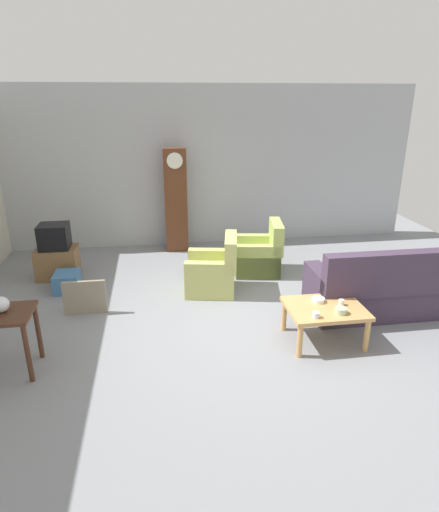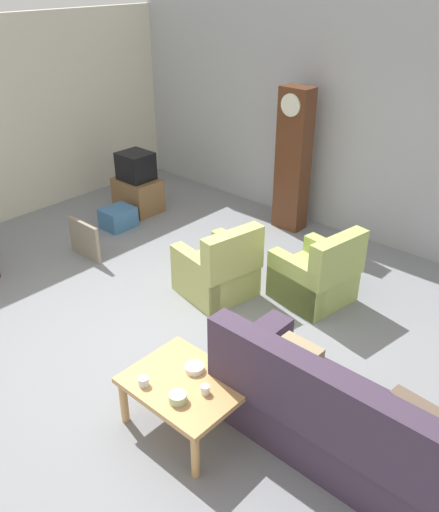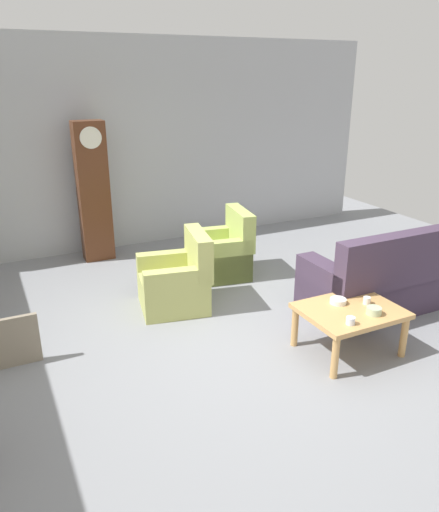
{
  "view_description": "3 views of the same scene",
  "coord_description": "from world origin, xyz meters",
  "px_view_note": "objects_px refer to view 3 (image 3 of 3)",
  "views": [
    {
      "loc": [
        -1.2,
        -5.24,
        2.94
      ],
      "look_at": [
        -0.35,
        0.36,
        0.84
      ],
      "focal_mm": 30.15,
      "sensor_mm": 36.0,
      "label": 1
    },
    {
      "loc": [
        3.28,
        -2.95,
        3.49
      ],
      "look_at": [
        0.1,
        0.57,
        0.87
      ],
      "focal_mm": 37.59,
      "sensor_mm": 36.0,
      "label": 2
    },
    {
      "loc": [
        -2.25,
        -4.02,
        2.66
      ],
      "look_at": [
        0.0,
        0.59,
        0.75
      ],
      "focal_mm": 34.48,
      "sensor_mm": 36.0,
      "label": 3
    }
  ],
  "objects_px": {
    "armchair_olive_far": "(221,254)",
    "cup_blue_rimmed": "(351,321)",
    "bowl_shallow_green": "(374,311)",
    "couch_floral": "(392,279)",
    "grandfather_clock": "(93,192)",
    "armchair_olive_near": "(177,283)",
    "framed_picture_leaning": "(7,343)",
    "bowl_white_stacked": "(338,301)",
    "coffee_table_wood": "(350,315)",
    "cup_white_porcelain": "(367,300)"
  },
  "relations": [
    {
      "from": "coffee_table_wood",
      "to": "cup_blue_rimmed",
      "type": "bearing_deg",
      "value": -130.91
    },
    {
      "from": "cup_blue_rimmed",
      "to": "grandfather_clock",
      "type": "bearing_deg",
      "value": 109.42
    },
    {
      "from": "coffee_table_wood",
      "to": "cup_blue_rimmed",
      "type": "distance_m",
      "value": 0.35
    },
    {
      "from": "couch_floral",
      "to": "framed_picture_leaning",
      "type": "height_order",
      "value": "couch_floral"
    },
    {
      "from": "bowl_shallow_green",
      "to": "cup_white_porcelain",
      "type": "bearing_deg",
      "value": 64.8
    },
    {
      "from": "couch_floral",
      "to": "grandfather_clock",
      "type": "distance_m",
      "value": 4.29
    },
    {
      "from": "framed_picture_leaning",
      "to": "cup_white_porcelain",
      "type": "relative_size",
      "value": 8.07
    },
    {
      "from": "coffee_table_wood",
      "to": "armchair_olive_near",
      "type": "bearing_deg",
      "value": 124.73
    },
    {
      "from": "armchair_olive_near",
      "to": "bowl_white_stacked",
      "type": "bearing_deg",
      "value": -53.72
    },
    {
      "from": "bowl_white_stacked",
      "to": "grandfather_clock",
      "type": "bearing_deg",
      "value": 113.81
    },
    {
      "from": "cup_white_porcelain",
      "to": "bowl_shallow_green",
      "type": "relative_size",
      "value": 0.51
    },
    {
      "from": "coffee_table_wood",
      "to": "grandfather_clock",
      "type": "distance_m",
      "value": 4.18
    },
    {
      "from": "couch_floral",
      "to": "armchair_olive_far",
      "type": "relative_size",
      "value": 2.29
    },
    {
      "from": "armchair_olive_far",
      "to": "cup_blue_rimmed",
      "type": "relative_size",
      "value": 10.87
    },
    {
      "from": "framed_picture_leaning",
      "to": "bowl_shallow_green",
      "type": "bearing_deg",
      "value": -23.28
    },
    {
      "from": "grandfather_clock",
      "to": "cup_blue_rimmed",
      "type": "bearing_deg",
      "value": -70.58
    },
    {
      "from": "coffee_table_wood",
      "to": "grandfather_clock",
      "type": "bearing_deg",
      "value": 113.48
    },
    {
      "from": "armchair_olive_near",
      "to": "grandfather_clock",
      "type": "distance_m",
      "value": 2.26
    },
    {
      "from": "couch_floral",
      "to": "armchair_olive_near",
      "type": "distance_m",
      "value": 2.56
    },
    {
      "from": "cup_blue_rimmed",
      "to": "couch_floral",
      "type": "bearing_deg",
      "value": 31.9
    },
    {
      "from": "couch_floral",
      "to": "bowl_white_stacked",
      "type": "height_order",
      "value": "couch_floral"
    },
    {
      "from": "couch_floral",
      "to": "armchair_olive_far",
      "type": "bearing_deg",
      "value": 127.75
    },
    {
      "from": "armchair_olive_far",
      "to": "bowl_shallow_green",
      "type": "bearing_deg",
      "value": -81.68
    },
    {
      "from": "couch_floral",
      "to": "coffee_table_wood",
      "type": "relative_size",
      "value": 2.19
    },
    {
      "from": "cup_white_porcelain",
      "to": "bowl_shallow_green",
      "type": "distance_m",
      "value": 0.23
    },
    {
      "from": "armchair_olive_far",
      "to": "bowl_shallow_green",
      "type": "xyz_separation_m",
      "value": [
        0.37,
        -2.56,
        0.21
      ]
    },
    {
      "from": "armchair_olive_far",
      "to": "bowl_white_stacked",
      "type": "bearing_deg",
      "value": -84.36
    },
    {
      "from": "framed_picture_leaning",
      "to": "cup_blue_rimmed",
      "type": "bearing_deg",
      "value": -26.62
    },
    {
      "from": "coffee_table_wood",
      "to": "cup_white_porcelain",
      "type": "height_order",
      "value": "cup_white_porcelain"
    },
    {
      "from": "bowl_white_stacked",
      "to": "bowl_shallow_green",
      "type": "height_order",
      "value": "bowl_shallow_green"
    },
    {
      "from": "grandfather_clock",
      "to": "bowl_shallow_green",
      "type": "distance_m",
      "value": 4.38
    },
    {
      "from": "framed_picture_leaning",
      "to": "cup_white_porcelain",
      "type": "bearing_deg",
      "value": -19.57
    },
    {
      "from": "armchair_olive_near",
      "to": "bowl_white_stacked",
      "type": "height_order",
      "value": "armchair_olive_near"
    },
    {
      "from": "couch_floral",
      "to": "coffee_table_wood",
      "type": "xyz_separation_m",
      "value": [
        -1.12,
        -0.58,
        0.05
      ]
    },
    {
      "from": "armchair_olive_near",
      "to": "bowl_white_stacked",
      "type": "distance_m",
      "value": 1.94
    },
    {
      "from": "coffee_table_wood",
      "to": "cup_white_porcelain",
      "type": "relative_size",
      "value": 12.91
    },
    {
      "from": "armchair_olive_near",
      "to": "cup_blue_rimmed",
      "type": "distance_m",
      "value": 2.19
    },
    {
      "from": "armchair_olive_far",
      "to": "grandfather_clock",
      "type": "xyz_separation_m",
      "value": [
        -1.39,
        1.42,
        0.72
      ]
    },
    {
      "from": "cup_white_porcelain",
      "to": "cup_blue_rimmed",
      "type": "height_order",
      "value": "cup_white_porcelain"
    },
    {
      "from": "coffee_table_wood",
      "to": "cup_blue_rimmed",
      "type": "relative_size",
      "value": 11.34
    },
    {
      "from": "couch_floral",
      "to": "framed_picture_leaning",
      "type": "xyz_separation_m",
      "value": [
        -4.23,
        0.61,
        -0.1
      ]
    },
    {
      "from": "armchair_olive_far",
      "to": "cup_blue_rimmed",
      "type": "height_order",
      "value": "armchair_olive_far"
    },
    {
      "from": "bowl_shallow_green",
      "to": "grandfather_clock",
      "type": "bearing_deg",
      "value": 113.86
    },
    {
      "from": "armchair_olive_far",
      "to": "coffee_table_wood",
      "type": "relative_size",
      "value": 0.96
    },
    {
      "from": "armchair_olive_far",
      "to": "framed_picture_leaning",
      "type": "xyz_separation_m",
      "value": [
        -2.85,
        -1.17,
        -0.05
      ]
    },
    {
      "from": "framed_picture_leaning",
      "to": "bowl_white_stacked",
      "type": "height_order",
      "value": "bowl_white_stacked"
    },
    {
      "from": "couch_floral",
      "to": "grandfather_clock",
      "type": "bearing_deg",
      "value": 130.83
    },
    {
      "from": "couch_floral",
      "to": "bowl_shallow_green",
      "type": "distance_m",
      "value": 1.28
    },
    {
      "from": "grandfather_clock",
      "to": "couch_floral",
      "type": "bearing_deg",
      "value": -49.17
    },
    {
      "from": "armchair_olive_far",
      "to": "cup_blue_rimmed",
      "type": "distance_m",
      "value": 2.63
    }
  ]
}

